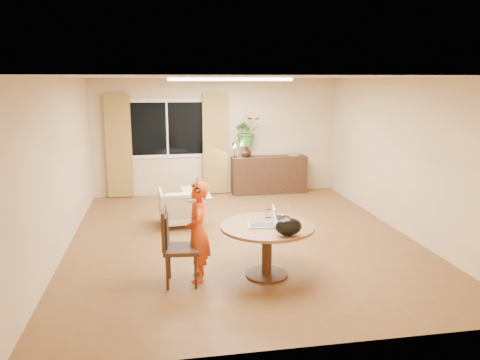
{
  "coord_description": "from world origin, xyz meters",
  "views": [
    {
      "loc": [
        -1.28,
        -7.21,
        2.56
      ],
      "look_at": [
        -0.06,
        -0.2,
        1.03
      ],
      "focal_mm": 35.0,
      "sensor_mm": 36.0,
      "label": 1
    }
  ],
  "objects_px": {
    "dining_table": "(267,236)",
    "sideboard": "(269,175)",
    "child": "(198,232)",
    "armchair": "(180,207)",
    "dining_chair": "(182,247)"
  },
  "relations": [
    {
      "from": "dining_table",
      "to": "sideboard",
      "type": "relative_size",
      "value": 0.72
    },
    {
      "from": "dining_table",
      "to": "child",
      "type": "bearing_deg",
      "value": 178.17
    },
    {
      "from": "dining_table",
      "to": "armchair",
      "type": "bearing_deg",
      "value": 112.79
    },
    {
      "from": "dining_table",
      "to": "sideboard",
      "type": "height_order",
      "value": "sideboard"
    },
    {
      "from": "child",
      "to": "sideboard",
      "type": "xyz_separation_m",
      "value": [
        2.0,
        4.49,
        -0.23
      ]
    },
    {
      "from": "dining_chair",
      "to": "sideboard",
      "type": "height_order",
      "value": "dining_chair"
    },
    {
      "from": "child",
      "to": "sideboard",
      "type": "distance_m",
      "value": 4.93
    },
    {
      "from": "dining_table",
      "to": "sideboard",
      "type": "bearing_deg",
      "value": 76.36
    },
    {
      "from": "child",
      "to": "dining_table",
      "type": "bearing_deg",
      "value": 94.0
    },
    {
      "from": "dining_chair",
      "to": "child",
      "type": "xyz_separation_m",
      "value": [
        0.22,
        0.09,
        0.16
      ]
    },
    {
      "from": "dining_chair",
      "to": "child",
      "type": "height_order",
      "value": "child"
    },
    {
      "from": "sideboard",
      "to": "dining_chair",
      "type": "bearing_deg",
      "value": -115.85
    },
    {
      "from": "dining_table",
      "to": "sideboard",
      "type": "distance_m",
      "value": 4.66
    },
    {
      "from": "dining_chair",
      "to": "sideboard",
      "type": "distance_m",
      "value": 5.09
    },
    {
      "from": "armchair",
      "to": "child",
      "type": "bearing_deg",
      "value": 89.62
    }
  ]
}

